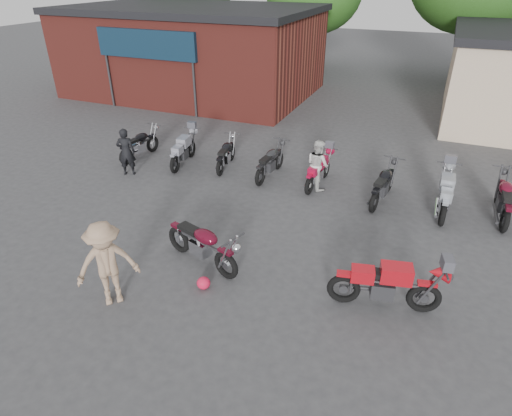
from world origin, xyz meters
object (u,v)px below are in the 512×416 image
at_px(vintage_motorcycle, 202,242).
at_px(person_tan, 107,264).
at_px(row_bike_5, 384,183).
at_px(row_bike_1, 183,149).
at_px(helmet, 204,283).
at_px(person_dark, 126,152).
at_px(sportbike, 387,283).
at_px(row_bike_0, 140,143).
at_px(row_bike_7, 505,197).
at_px(row_bike_4, 319,169).
at_px(row_bike_6, 446,192).
at_px(row_bike_3, 270,160).
at_px(row_bike_2, 226,153).
at_px(person_light, 318,165).

bearing_deg(vintage_motorcycle, person_tan, -103.99).
bearing_deg(row_bike_5, person_tan, 154.24).
bearing_deg(row_bike_1, helmet, -153.75).
bearing_deg(person_dark, sportbike, 132.80).
distance_m(helmet, row_bike_0, 7.75).
bearing_deg(row_bike_1, row_bike_5, -99.13).
bearing_deg(row_bike_0, row_bike_7, -82.74).
bearing_deg(sportbike, row_bike_4, 107.01).
relative_size(vintage_motorcycle, person_dark, 1.36).
height_order(person_dark, row_bike_4, person_dark).
xyz_separation_m(person_dark, row_bike_1, (1.25, 1.39, -0.21)).
height_order(row_bike_4, row_bike_6, row_bike_6).
relative_size(helmet, row_bike_3, 0.15).
height_order(row_bike_0, row_bike_3, row_bike_3).
bearing_deg(vintage_motorcycle, person_dark, 161.39).
height_order(person_dark, row_bike_2, person_dark).
bearing_deg(row_bike_3, row_bike_7, -86.37).
distance_m(row_bike_4, row_bike_6, 3.62).
height_order(person_tan, row_bike_6, person_tan).
height_order(person_dark, row_bike_6, person_dark).
xyz_separation_m(vintage_motorcycle, row_bike_4, (1.28, 4.98, -0.08)).
xyz_separation_m(person_tan, row_bike_5, (4.34, 6.45, -0.34)).
height_order(row_bike_6, row_bike_7, row_bike_7).
distance_m(person_tan, row_bike_4, 7.16).
bearing_deg(row_bike_0, person_dark, -154.13).
height_order(person_tan, row_bike_3, person_tan).
bearing_deg(person_dark, row_bike_2, -174.18).
height_order(helmet, row_bike_0, row_bike_0).
bearing_deg(row_bike_3, row_bike_5, -91.24).
bearing_deg(row_bike_7, person_light, 91.08).
xyz_separation_m(person_tan, row_bike_3, (0.77, 6.77, -0.36)).
bearing_deg(row_bike_6, person_dark, 97.18).
height_order(sportbike, person_tan, person_tan).
bearing_deg(person_tan, helmet, -9.58).
height_order(person_light, row_bike_0, person_light).
height_order(vintage_motorcycle, row_bike_7, row_bike_7).
bearing_deg(person_tan, row_bike_1, 64.57).
height_order(vintage_motorcycle, row_bike_1, vintage_motorcycle).
xyz_separation_m(person_light, row_bike_1, (-4.67, -0.01, -0.20)).
height_order(row_bike_1, row_bike_3, row_bike_1).
distance_m(vintage_motorcycle, person_dark, 5.75).
height_order(sportbike, row_bike_4, sportbike).
distance_m(row_bike_0, row_bike_4, 6.40).
xyz_separation_m(row_bike_1, row_bike_3, (3.08, 0.22, -0.01)).
bearing_deg(row_bike_2, person_tan, 177.81).
xyz_separation_m(sportbike, row_bike_7, (2.37, 4.82, 0.00)).
bearing_deg(vintage_motorcycle, row_bike_7, 55.70).
bearing_deg(row_bike_0, person_light, -83.34).
bearing_deg(row_bike_1, row_bike_2, -85.64).
bearing_deg(row_bike_1, person_dark, 129.80).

